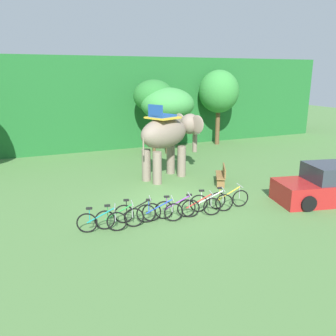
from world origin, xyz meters
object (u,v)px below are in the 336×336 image
object	(u,v)px
tree_far_right	(219,92)
elephant	(169,135)
tree_far_left	(154,96)
bike_white	(211,202)
bike_blue	(160,212)
wooden_bench	(222,174)
bike_teal	(102,221)
bike_yellow	(229,199)
tree_right	(167,104)
bike_black	(138,212)
bike_purple	(177,208)
bike_red	(199,207)
bike_green	(119,218)
parked_car	(328,186)

from	to	relation	value
tree_far_right	elephant	xyz separation A→B (m)	(-6.79, -6.50, -1.70)
tree_far_left	bike_white	bearing A→B (deg)	-99.29
bike_blue	wooden_bench	distance (m)	5.37
bike_teal	bike_yellow	world-z (taller)	same
tree_far_left	tree_right	size ratio (longest dim) A/B	1.11
bike_teal	bike_black	xyz separation A→B (m)	(1.37, 0.28, 0.00)
bike_black	bike_purple	size ratio (longest dim) A/B	1.00
bike_blue	wooden_bench	xyz separation A→B (m)	(4.45, 3.00, 0.09)
tree_far_left	bike_red	world-z (taller)	tree_far_left
bike_red	wooden_bench	bearing A→B (deg)	46.99
bike_green	bike_black	distance (m)	0.78
elephant	tree_right	bearing A→B (deg)	67.60
tree_far_left	bike_black	world-z (taller)	tree_far_left
tree_far_right	bike_green	distance (m)	16.22
parked_car	wooden_bench	size ratio (longest dim) A/B	2.97
bike_red	parked_car	distance (m)	5.76
tree_far_left	bike_red	bearing A→B (deg)	-102.33
tree_right	bike_teal	world-z (taller)	tree_right
bike_purple	bike_yellow	bearing A→B (deg)	3.17
bike_black	tree_right	bearing A→B (deg)	61.43
bike_teal	bike_blue	size ratio (longest dim) A/B	1.00
bike_green	bike_yellow	size ratio (longest dim) A/B	0.99
bike_blue	bike_purple	distance (m)	0.73
tree_right	parked_car	distance (m)	11.55
tree_far_right	wooden_bench	distance (m)	10.48
bike_black	tree_far_right	bearing A→B (deg)	48.29
bike_black	wooden_bench	xyz separation A→B (m)	(5.19, 2.70, 0.09)
bike_red	parked_car	size ratio (longest dim) A/B	0.37
bike_red	wooden_bench	size ratio (longest dim) A/B	1.11
tree_far_left	bike_purple	world-z (taller)	tree_far_left
bike_black	wooden_bench	world-z (taller)	bike_black
bike_green	bike_red	distance (m)	3.05
bike_white	bike_yellow	xyz separation A→B (m)	(0.84, 0.07, 0.00)
elephant	wooden_bench	bearing A→B (deg)	-48.12
bike_red	parked_car	xyz separation A→B (m)	(5.72, -0.67, 0.26)
bike_white	parked_car	world-z (taller)	parked_car
tree_right	wooden_bench	bearing A→B (deg)	-91.55
tree_far_left	elephant	distance (m)	6.25
elephant	bike_white	world-z (taller)	elephant
bike_teal	bike_white	distance (m)	4.32
elephant	wooden_bench	world-z (taller)	elephant
bike_black	bike_yellow	world-z (taller)	same
tree_right	bike_white	bearing A→B (deg)	-103.59
bike_red	bike_teal	bearing A→B (deg)	178.41
tree_right	bike_yellow	xyz separation A→B (m)	(-1.59, -9.98, -2.88)
bike_white	bike_black	bearing A→B (deg)	176.72
bike_black	parked_car	size ratio (longest dim) A/B	0.37
tree_far_right	bike_white	world-z (taller)	tree_far_right
bike_green	bike_black	bearing A→B (deg)	17.65
bike_yellow	parked_car	xyz separation A→B (m)	(4.24, -0.96, 0.26)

